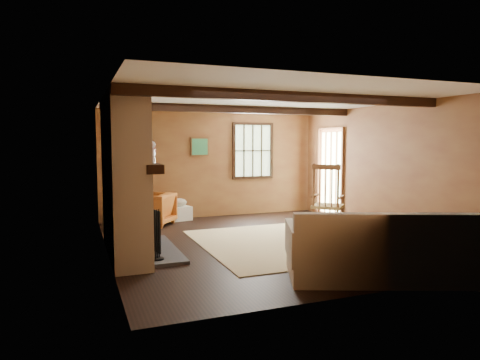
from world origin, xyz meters
name	(u,v)px	position (x,y,z in m)	size (l,w,h in m)	color
ground	(261,242)	(0.00, 0.00, 0.00)	(5.50, 5.50, 0.00)	black
room_envelope	(267,146)	(0.22, 0.26, 1.63)	(5.02, 5.52, 2.44)	olive
fireplace	(125,182)	(-2.23, 0.00, 1.10)	(1.02, 2.30, 2.40)	#A84D41
rug	(276,243)	(0.20, -0.20, 0.00)	(2.50, 3.00, 0.01)	beige
rocking_chair	(327,204)	(1.44, 0.18, 0.55)	(1.02, 1.02, 1.31)	tan
sofa	(378,254)	(0.53, -2.36, 0.32)	(2.39, 1.72, 0.88)	beige
firewood_pile	(121,219)	(-2.08, 2.44, 0.13)	(0.72, 0.13, 0.26)	brown
laundry_basket	(179,213)	(-0.84, 2.52, 0.15)	(0.50, 0.38, 0.30)	white
basket_pillow	(178,202)	(-0.84, 2.52, 0.39)	(0.36, 0.29, 0.18)	beige
armchair	(154,209)	(-1.44, 2.16, 0.33)	(0.72, 0.74, 0.67)	#BF6026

